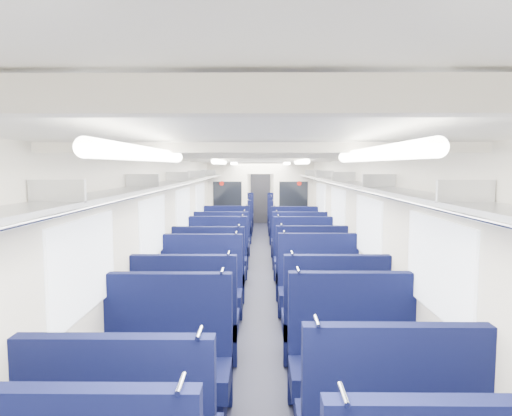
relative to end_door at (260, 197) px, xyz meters
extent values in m
cube|color=black|center=(0.00, -8.94, -1.00)|extent=(2.80, 18.00, 0.01)
cube|color=white|center=(0.00, -8.94, 1.35)|extent=(2.80, 18.00, 0.01)
cube|color=beige|center=(-1.40, -8.94, 0.18)|extent=(0.02, 18.00, 2.35)
cube|color=black|center=(-1.39, -8.94, -0.65)|extent=(0.03, 17.90, 0.70)
cube|color=beige|center=(1.40, -8.94, 0.18)|extent=(0.02, 18.00, 2.35)
cube|color=black|center=(1.39, -8.94, -0.65)|extent=(0.03, 17.90, 0.70)
cube|color=beige|center=(0.00, 0.06, 0.18)|extent=(2.80, 0.02, 2.35)
cube|color=#B2B5BA|center=(-1.22, -8.94, 0.97)|extent=(0.34, 17.40, 0.04)
cylinder|color=silver|center=(-1.04, -8.94, 0.95)|extent=(0.02, 17.40, 0.02)
cube|color=#B2B5BA|center=(-1.22, -14.94, 1.05)|extent=(0.34, 0.03, 0.14)
cube|color=#B2B5BA|center=(-1.22, -12.94, 1.05)|extent=(0.34, 0.03, 0.14)
cube|color=#B2B5BA|center=(-1.22, -10.94, 1.05)|extent=(0.34, 0.03, 0.14)
cube|color=#B2B5BA|center=(-1.22, -8.94, 1.05)|extent=(0.34, 0.03, 0.14)
cube|color=#B2B5BA|center=(-1.22, -6.94, 1.05)|extent=(0.34, 0.03, 0.14)
cube|color=#B2B5BA|center=(-1.22, -4.94, 1.05)|extent=(0.34, 0.03, 0.14)
cube|color=#B2B5BA|center=(-1.22, -2.94, 1.05)|extent=(0.34, 0.03, 0.14)
cube|color=#B2B5BA|center=(-1.22, -0.94, 1.05)|extent=(0.34, 0.03, 0.14)
cube|color=#B2B5BA|center=(1.22, -8.94, 0.97)|extent=(0.34, 17.40, 0.04)
cylinder|color=silver|center=(1.04, -8.94, 0.95)|extent=(0.02, 17.40, 0.02)
cube|color=#B2B5BA|center=(1.22, -14.94, 1.05)|extent=(0.34, 0.03, 0.14)
cube|color=#B2B5BA|center=(1.22, -12.94, 1.05)|extent=(0.34, 0.03, 0.14)
cube|color=#B2B5BA|center=(1.22, -10.94, 1.05)|extent=(0.34, 0.03, 0.14)
cube|color=#B2B5BA|center=(1.22, -8.94, 1.05)|extent=(0.34, 0.03, 0.14)
cube|color=#B2B5BA|center=(1.22, -6.94, 1.05)|extent=(0.34, 0.03, 0.14)
cube|color=#B2B5BA|center=(1.22, -4.94, 1.05)|extent=(0.34, 0.03, 0.14)
cube|color=#B2B5BA|center=(1.22, -2.94, 1.05)|extent=(0.34, 0.03, 0.14)
cube|color=#B2B5BA|center=(1.22, -0.94, 1.05)|extent=(0.34, 0.03, 0.14)
cube|color=white|center=(-1.38, -14.14, 0.42)|extent=(0.02, 1.30, 0.75)
cube|color=white|center=(-1.38, -11.84, 0.42)|extent=(0.02, 1.30, 0.75)
cube|color=white|center=(-1.38, -9.54, 0.42)|extent=(0.02, 1.30, 0.75)
cube|color=white|center=(-1.38, -7.24, 0.42)|extent=(0.02, 1.30, 0.75)
cube|color=white|center=(-1.38, -4.44, 0.42)|extent=(0.02, 1.30, 0.75)
cube|color=white|center=(-1.38, -2.14, 0.42)|extent=(0.02, 1.30, 0.75)
cube|color=white|center=(1.38, -14.14, 0.42)|extent=(0.02, 1.30, 0.75)
cube|color=white|center=(1.38, -11.84, 0.42)|extent=(0.02, 1.30, 0.75)
cube|color=white|center=(1.38, -9.54, 0.42)|extent=(0.02, 1.30, 0.75)
cube|color=white|center=(1.38, -7.24, 0.42)|extent=(0.02, 1.30, 0.75)
cube|color=white|center=(1.38, -4.44, 0.42)|extent=(0.02, 1.30, 0.75)
cube|color=white|center=(1.38, -2.14, 0.42)|extent=(0.02, 1.30, 0.75)
cube|color=silver|center=(0.00, -16.94, 1.31)|extent=(2.70, 0.06, 0.06)
cube|color=silver|center=(0.00, -14.94, 1.31)|extent=(2.70, 0.06, 0.06)
cube|color=silver|center=(0.00, -12.94, 1.31)|extent=(2.70, 0.06, 0.06)
cube|color=silver|center=(0.00, -10.94, 1.31)|extent=(2.70, 0.06, 0.06)
cube|color=silver|center=(0.00, -8.94, 1.31)|extent=(2.70, 0.06, 0.06)
cube|color=silver|center=(0.00, -6.94, 1.31)|extent=(2.70, 0.06, 0.06)
cube|color=silver|center=(0.00, -4.94, 1.31)|extent=(2.70, 0.06, 0.06)
cube|color=silver|center=(0.00, -2.94, 1.31)|extent=(2.70, 0.06, 0.06)
cube|color=silver|center=(0.00, -0.94, 1.31)|extent=(2.70, 0.06, 0.06)
cylinder|color=white|center=(-0.55, -15.44, 1.26)|extent=(0.07, 1.60, 0.07)
cylinder|color=white|center=(-0.55, -11.44, 1.26)|extent=(0.07, 1.60, 0.07)
cylinder|color=white|center=(-0.55, -7.94, 1.26)|extent=(0.07, 1.60, 0.07)
cylinder|color=white|center=(-0.55, -3.44, 1.26)|extent=(0.07, 1.60, 0.07)
cylinder|color=white|center=(0.55, -15.44, 1.26)|extent=(0.07, 1.60, 0.07)
cylinder|color=white|center=(0.55, -11.44, 1.26)|extent=(0.07, 1.60, 0.07)
cylinder|color=white|center=(0.55, -7.94, 1.26)|extent=(0.07, 1.60, 0.07)
cylinder|color=white|center=(0.55, -3.44, 1.26)|extent=(0.07, 1.60, 0.07)
cube|color=black|center=(0.00, 0.00, 0.00)|extent=(0.75, 0.06, 2.00)
cube|color=silver|center=(-0.88, -5.52, 0.18)|extent=(1.05, 0.08, 2.35)
cube|color=black|center=(-0.87, -5.57, 0.40)|extent=(0.76, 0.02, 0.80)
cylinder|color=red|center=(-1.02, -5.58, 0.75)|extent=(0.12, 0.01, 0.12)
cube|color=silver|center=(0.88, -5.52, 0.18)|extent=(1.05, 0.08, 2.35)
cube|color=black|center=(0.87, -5.57, 0.40)|extent=(0.76, 0.02, 0.80)
cylinder|color=red|center=(1.02, -5.58, 0.75)|extent=(0.12, 0.01, 0.12)
cube|color=silver|center=(0.00, -5.52, 1.17)|extent=(0.70, 0.08, 0.35)
cylinder|color=silver|center=(-0.34, -15.79, 0.27)|extent=(0.02, 0.18, 0.02)
cylinder|color=silver|center=(0.34, -15.87, 0.27)|extent=(0.02, 0.18, 0.02)
cylinder|color=silver|center=(-0.34, -15.18, 0.27)|extent=(0.02, 0.18, 0.02)
cylinder|color=silver|center=(0.34, -14.98, 0.27)|extent=(0.02, 0.18, 0.02)
cube|color=#0B1037|center=(-0.83, -13.90, -0.60)|extent=(1.15, 0.60, 0.20)
cube|color=black|center=(-0.83, -13.90, -0.85)|extent=(1.06, 0.48, 0.30)
cube|color=#0B1037|center=(-0.83, -13.65, -0.37)|extent=(1.15, 0.11, 1.23)
cylinder|color=silver|center=(-0.34, -13.65, 0.27)|extent=(0.02, 0.18, 0.02)
cube|color=#0B1037|center=(0.83, -13.85, -0.60)|extent=(1.15, 0.60, 0.20)
cube|color=black|center=(0.83, -13.85, -0.85)|extent=(1.06, 0.48, 0.30)
cube|color=#0B1037|center=(0.83, -13.60, -0.37)|extent=(1.15, 0.11, 1.23)
cylinder|color=silver|center=(0.34, -13.60, 0.27)|extent=(0.02, 0.18, 0.02)
cube|color=#0B1037|center=(-0.83, -12.57, -0.60)|extent=(1.15, 0.60, 0.20)
cube|color=black|center=(-0.83, -12.57, -0.85)|extent=(1.06, 0.48, 0.30)
cube|color=#0B1037|center=(-0.83, -12.82, -0.37)|extent=(1.15, 0.11, 1.23)
cylinder|color=silver|center=(-0.34, -12.82, 0.27)|extent=(0.02, 0.18, 0.02)
cube|color=#0B1037|center=(0.83, -12.56, -0.60)|extent=(1.15, 0.60, 0.20)
cube|color=black|center=(0.83, -12.56, -0.85)|extent=(1.06, 0.48, 0.30)
cube|color=#0B1037|center=(0.83, -12.81, -0.37)|extent=(1.15, 0.11, 1.23)
cylinder|color=silver|center=(0.34, -12.81, 0.27)|extent=(0.02, 0.18, 0.02)
cube|color=#0B1037|center=(-0.83, -11.54, -0.60)|extent=(1.15, 0.60, 0.20)
cube|color=black|center=(-0.83, -11.54, -0.85)|extent=(1.06, 0.48, 0.30)
cube|color=#0B1037|center=(-0.83, -11.30, -0.37)|extent=(1.15, 0.11, 1.23)
cylinder|color=silver|center=(-0.34, -11.30, 0.27)|extent=(0.02, 0.18, 0.02)
cube|color=#0B1037|center=(0.83, -11.45, -0.60)|extent=(1.15, 0.60, 0.20)
cube|color=black|center=(0.83, -11.45, -0.85)|extent=(1.06, 0.48, 0.30)
cube|color=#0B1037|center=(0.83, -11.20, -0.37)|extent=(1.15, 0.11, 1.23)
cylinder|color=silver|center=(0.34, -11.20, 0.27)|extent=(0.02, 0.18, 0.02)
cube|color=#0B1037|center=(-0.83, -10.26, -0.60)|extent=(1.15, 0.60, 0.20)
cube|color=black|center=(-0.83, -10.26, -0.85)|extent=(1.06, 0.48, 0.30)
cube|color=#0B1037|center=(-0.83, -10.50, -0.37)|extent=(1.15, 0.11, 1.23)
cylinder|color=silver|center=(-0.34, -10.50, 0.27)|extent=(0.02, 0.18, 0.02)
cube|color=#0B1037|center=(0.83, -10.13, -0.60)|extent=(1.15, 0.60, 0.20)
cube|color=black|center=(0.83, -10.13, -0.85)|extent=(1.06, 0.48, 0.30)
cube|color=#0B1037|center=(0.83, -10.38, -0.37)|extent=(1.15, 0.11, 1.23)
cylinder|color=silver|center=(0.34, -10.38, 0.27)|extent=(0.02, 0.18, 0.02)
cube|color=#0B1037|center=(-0.83, -9.24, -0.60)|extent=(1.15, 0.60, 0.20)
cube|color=black|center=(-0.83, -9.24, -0.85)|extent=(1.06, 0.48, 0.30)
cube|color=#0B1037|center=(-0.83, -8.99, -0.37)|extent=(1.15, 0.11, 1.23)
cylinder|color=silver|center=(-0.34, -8.99, 0.27)|extent=(0.02, 0.18, 0.02)
cube|color=#0B1037|center=(0.83, -9.28, -0.60)|extent=(1.15, 0.60, 0.20)
cube|color=black|center=(0.83, -9.28, -0.85)|extent=(1.06, 0.48, 0.30)
cube|color=#0B1037|center=(0.83, -9.04, -0.37)|extent=(1.15, 0.11, 1.23)
cylinder|color=silver|center=(0.34, -9.04, 0.27)|extent=(0.02, 0.18, 0.02)
cube|color=#0B1037|center=(-0.83, -7.87, -0.60)|extent=(1.15, 0.60, 0.20)
cube|color=black|center=(-0.83, -7.87, -0.85)|extent=(1.06, 0.48, 0.30)
cube|color=#0B1037|center=(-0.83, -8.11, -0.37)|extent=(1.15, 0.11, 1.23)
cylinder|color=silver|center=(-0.34, -8.11, 0.27)|extent=(0.02, 0.18, 0.02)
cube|color=#0B1037|center=(0.83, -7.88, -0.60)|extent=(1.15, 0.60, 0.20)
cube|color=black|center=(0.83, -7.88, -0.85)|extent=(1.06, 0.48, 0.30)
cube|color=#0B1037|center=(0.83, -8.12, -0.37)|extent=(1.15, 0.11, 1.23)
cylinder|color=silver|center=(0.34, -8.12, 0.27)|extent=(0.02, 0.18, 0.02)
cube|color=#0B1037|center=(-0.83, -6.92, -0.60)|extent=(1.15, 0.60, 0.20)
cube|color=black|center=(-0.83, -6.92, -0.85)|extent=(1.06, 0.48, 0.30)
cube|color=#0B1037|center=(-0.83, -6.67, -0.37)|extent=(1.15, 0.11, 1.23)
cylinder|color=silver|center=(-0.34, -6.67, 0.27)|extent=(0.02, 0.18, 0.02)
cube|color=#0B1037|center=(0.83, -7.06, -0.60)|extent=(1.15, 0.60, 0.20)
cube|color=black|center=(0.83, -7.06, -0.85)|extent=(1.06, 0.48, 0.30)
cube|color=#0B1037|center=(0.83, -6.81, -0.37)|extent=(1.15, 0.11, 1.23)
cylinder|color=silver|center=(0.34, -6.81, 0.27)|extent=(0.02, 0.18, 0.02)
cube|color=#0B1037|center=(-0.83, -4.63, -0.60)|extent=(1.15, 0.60, 0.20)
cube|color=black|center=(-0.83, -4.63, -0.85)|extent=(1.06, 0.48, 0.30)
cube|color=#0B1037|center=(-0.83, -4.88, -0.37)|extent=(1.15, 0.11, 1.23)
cylinder|color=silver|center=(-0.34, -4.88, 0.27)|extent=(0.02, 0.18, 0.02)
cube|color=#0B1037|center=(0.83, -4.81, -0.60)|extent=(1.15, 0.60, 0.20)
cube|color=black|center=(0.83, -4.81, -0.85)|extent=(1.06, 0.48, 0.30)
cube|color=#0B1037|center=(0.83, -5.06, -0.37)|extent=(1.15, 0.11, 1.23)
cylinder|color=silver|center=(0.34, -5.06, 0.27)|extent=(0.02, 0.18, 0.02)
cube|color=#0B1037|center=(-0.83, -3.70, -0.60)|extent=(1.15, 0.60, 0.20)
cube|color=black|center=(-0.83, -3.70, -0.85)|extent=(1.06, 0.48, 0.30)
cube|color=#0B1037|center=(-0.83, -3.45, -0.37)|extent=(1.15, 0.11, 1.23)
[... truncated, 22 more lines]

